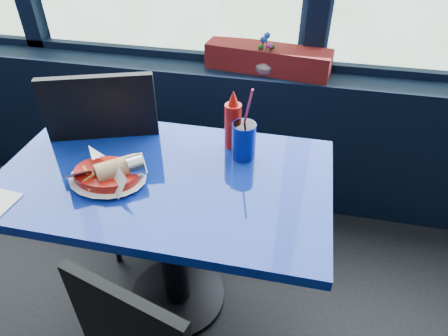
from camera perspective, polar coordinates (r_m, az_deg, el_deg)
window_sill at (r=2.42m, az=-7.90°, el=6.10°), size 5.00×0.26×0.80m
near_table at (r=1.58m, az=-8.00°, el=-6.11°), size 1.20×0.70×0.75m
chair_near_back at (r=1.89m, az=-12.90°, el=2.07°), size 0.59×0.59×1.02m
planter_box at (r=2.09m, az=6.29°, el=15.25°), size 0.64×0.24×0.13m
flower_vase at (r=2.05m, az=5.88°, el=14.76°), size 0.11×0.12×0.21m
food_basket at (r=1.46m, az=-16.20°, el=-0.77°), size 0.29×0.29×0.09m
ketchup_bottle at (r=1.54m, az=1.29°, el=6.51°), size 0.06×0.06×0.24m
soda_cup at (r=1.50m, az=2.84°, el=4.02°), size 0.09×0.09×0.30m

